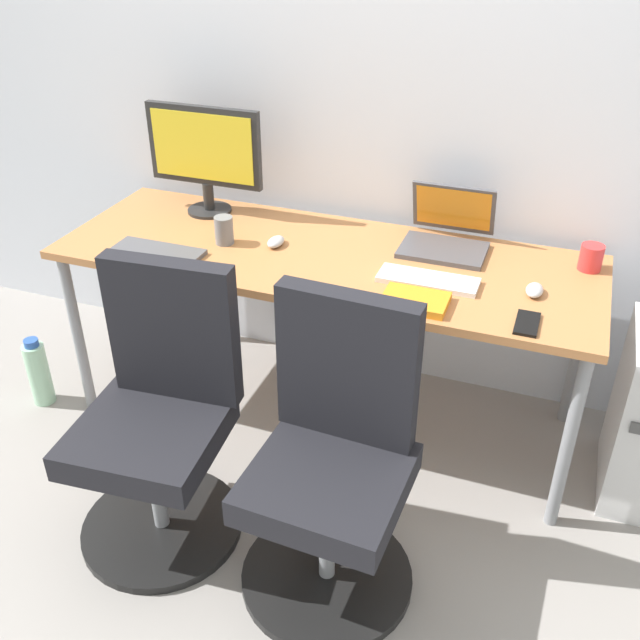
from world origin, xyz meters
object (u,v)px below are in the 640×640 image
at_px(office_chair_right, 334,466).
at_px(desktop_monitor, 205,153).
at_px(water_bottle_on_floor, 39,373).
at_px(open_laptop, 447,233).
at_px(coffee_mug, 591,257).
at_px(office_chair_left, 160,422).

distance_m(office_chair_right, desktop_monitor, 1.40).
relative_size(water_bottle_on_floor, open_laptop, 1.00).
relative_size(water_bottle_on_floor, coffee_mug, 3.37).
xyz_separation_m(office_chair_right, desktop_monitor, (-0.88, 0.94, 0.56)).
bearing_deg(desktop_monitor, open_laptop, 0.79).
bearing_deg(office_chair_right, water_bottle_on_floor, 165.04).
height_order(office_chair_right, coffee_mug, office_chair_right).
height_order(office_chair_left, open_laptop, open_laptop).
distance_m(desktop_monitor, coffee_mug, 1.51).
bearing_deg(office_chair_right, open_laptop, 83.53).
distance_m(open_laptop, coffee_mug, 0.51).
distance_m(office_chair_left, water_bottle_on_floor, 0.97).
xyz_separation_m(desktop_monitor, open_laptop, (0.98, 0.01, -0.20)).
relative_size(office_chair_right, desktop_monitor, 1.96).
distance_m(water_bottle_on_floor, coffee_mug, 2.22).
xyz_separation_m(water_bottle_on_floor, coffee_mug, (2.06, 0.55, 0.63)).
bearing_deg(office_chair_left, open_laptop, 53.79).
relative_size(desktop_monitor, open_laptop, 1.55).
relative_size(water_bottle_on_floor, desktop_monitor, 0.65).
bearing_deg(coffee_mug, water_bottle_on_floor, -165.04).
bearing_deg(water_bottle_on_floor, desktop_monitor, 44.45).
distance_m(water_bottle_on_floor, desktop_monitor, 1.15).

